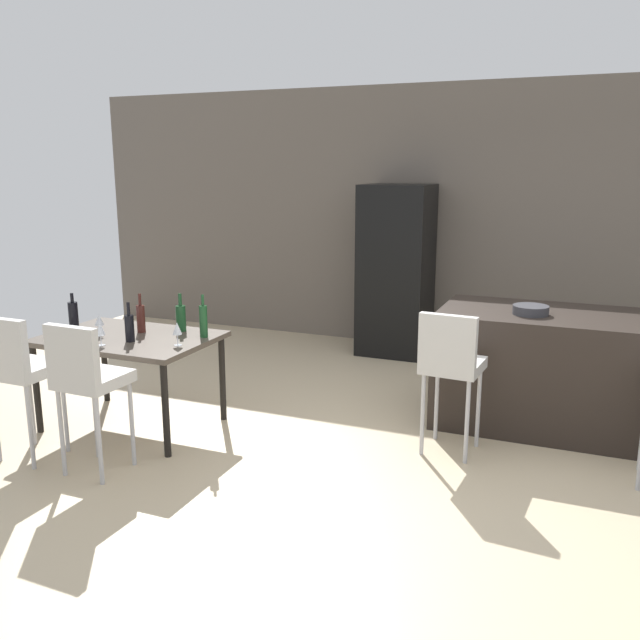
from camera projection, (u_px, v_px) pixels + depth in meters
name	position (u px, v px, depth m)	size (l,w,h in m)	color
ground_plane	(422.00, 459.00, 4.75)	(10.00, 10.00, 0.00)	#C6B28E
back_wall	(497.00, 221.00, 7.21)	(10.00, 0.12, 2.90)	#665B51
kitchen_island	(550.00, 370.00, 5.29)	(1.72, 0.95, 0.92)	black
bar_chair_left	(451.00, 361.00, 4.69)	(0.43, 0.43, 1.05)	beige
dining_table	(129.00, 344.00, 5.22)	(1.31, 0.90, 0.74)	#4C4238
dining_chair_near	(18.00, 365.00, 4.59)	(0.40, 0.40, 1.05)	beige
dining_chair_far	(86.00, 375.00, 4.38)	(0.41, 0.41, 1.05)	beige
wine_bottle_right	(130.00, 327.00, 5.02)	(0.07, 0.07, 0.30)	black
wine_bottle_inner	(203.00, 321.00, 5.15)	(0.06, 0.06, 0.33)	#194723
wine_bottle_far	(73.00, 315.00, 5.40)	(0.08, 0.08, 0.30)	black
wine_bottle_middle	(181.00, 317.00, 5.34)	(0.08, 0.08, 0.31)	#194723
wine_bottle_corner	(141.00, 318.00, 5.30)	(0.07, 0.07, 0.31)	#471E19
wine_glass_left	(100.00, 329.00, 4.91)	(0.07, 0.07, 0.17)	silver
wine_glass_near	(177.00, 329.00, 4.91)	(0.07, 0.07, 0.17)	silver
wine_glass_end	(99.00, 320.00, 5.19)	(0.07, 0.07, 0.17)	silver
refrigerator	(396.00, 270.00, 7.29)	(0.72, 0.68, 1.84)	black
fruit_bowl	(531.00, 310.00, 5.12)	(0.27, 0.27, 0.07)	#333338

